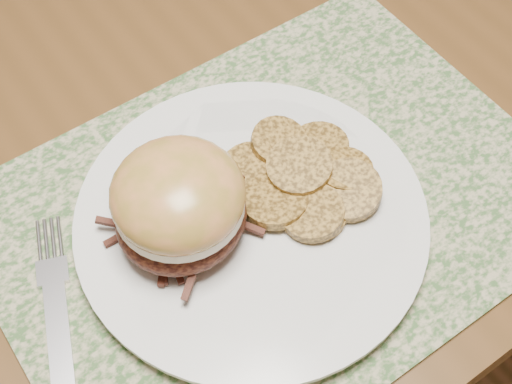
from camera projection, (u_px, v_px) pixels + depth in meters
ground at (98, 383)px, 1.26m from camera, size 3.50×3.50×0.00m
placemat at (275, 207)px, 0.58m from camera, size 0.45×0.33×0.00m
dinner_plate at (251, 220)px, 0.56m from camera, size 0.26×0.26×0.02m
pork_sandwich at (179, 203)px, 0.51m from camera, size 0.13×0.13×0.08m
roasted_potatoes at (305, 176)px, 0.56m from camera, size 0.13×0.14×0.03m
fork at (59, 333)px, 0.51m from camera, size 0.09×0.19×0.00m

